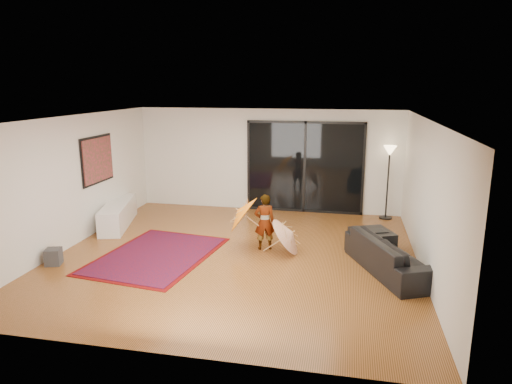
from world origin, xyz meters
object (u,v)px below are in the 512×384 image
(sofa, at_px, (391,254))
(ottoman, at_px, (372,241))
(child, at_px, (265,222))
(media_console, at_px, (118,214))

(sofa, bearing_deg, ottoman, -7.73)
(ottoman, xyz_separation_m, child, (-2.16, -0.33, 0.37))
(sofa, bearing_deg, media_console, 51.61)
(media_console, height_order, ottoman, media_console)
(media_console, bearing_deg, ottoman, -20.80)
(sofa, bearing_deg, child, 50.36)
(media_console, bearing_deg, child, -28.71)
(ottoman, bearing_deg, media_console, 174.60)
(sofa, height_order, ottoman, sofa)
(media_console, relative_size, child, 1.73)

